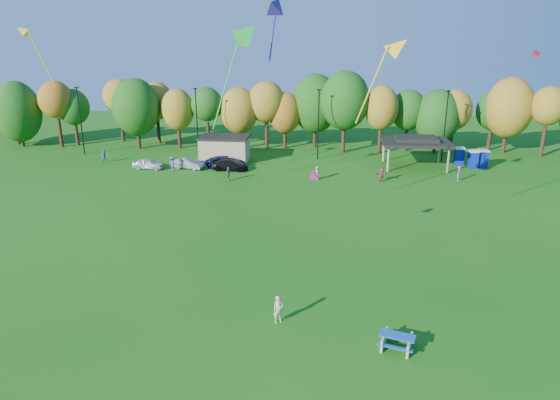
# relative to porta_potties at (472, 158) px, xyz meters

# --- Properties ---
(ground) EXTENTS (160.00, 160.00, 0.00)m
(ground) POSITION_rel_porta_potties_xyz_m (-21.13, -37.90, -1.10)
(ground) COLOR #19600F
(ground) RESTS_ON ground
(tree_line) EXTENTS (93.57, 10.55, 11.15)m
(tree_line) POSITION_rel_porta_potties_xyz_m (-22.15, 7.61, 4.82)
(tree_line) COLOR black
(tree_line) RESTS_ON ground
(lamp_posts) EXTENTS (64.50, 0.25, 9.09)m
(lamp_posts) POSITION_rel_porta_potties_xyz_m (-19.13, 2.10, 3.80)
(lamp_posts) COLOR black
(lamp_posts) RESTS_ON ground
(utility_building) EXTENTS (6.30, 4.30, 3.25)m
(utility_building) POSITION_rel_porta_potties_xyz_m (-31.13, 0.10, 0.54)
(utility_building) COLOR tan
(utility_building) RESTS_ON ground
(pavilion) EXTENTS (8.20, 6.20, 3.77)m
(pavilion) POSITION_rel_porta_potties_xyz_m (-7.13, -0.90, 2.13)
(pavilion) COLOR tan
(pavilion) RESTS_ON ground
(porta_potties) EXTENTS (3.75, 2.68, 2.18)m
(porta_potties) POSITION_rel_porta_potties_xyz_m (0.00, 0.00, 0.00)
(porta_potties) COLOR #0B1E98
(porta_potties) RESTS_ON ground
(picnic_table) EXTENTS (2.19, 1.98, 0.79)m
(picnic_table) POSITION_rel_porta_potties_xyz_m (-14.22, -39.45, -0.64)
(picnic_table) COLOR tan
(picnic_table) RESTS_ON ground
(kite_flyer) EXTENTS (0.71, 0.63, 1.64)m
(kite_flyer) POSITION_rel_porta_potties_xyz_m (-20.62, -37.49, -0.28)
(kite_flyer) COLOR beige
(kite_flyer) RESTS_ON ground
(car_a) EXTENTS (4.01, 1.95, 1.32)m
(car_a) POSITION_rel_porta_potties_xyz_m (-39.63, -4.79, -0.44)
(car_a) COLOR silver
(car_a) RESTS_ON ground
(car_b) EXTENTS (4.15, 2.49, 1.29)m
(car_b) POSITION_rel_porta_potties_xyz_m (-34.75, -4.22, -0.45)
(car_b) COLOR gray
(car_b) RESTS_ON ground
(car_c) EXTENTS (5.48, 3.68, 1.39)m
(car_c) POSITION_rel_porta_potties_xyz_m (-30.26, -3.41, -0.40)
(car_c) COLOR #0B0D42
(car_c) RESTS_ON ground
(car_d) EXTENTS (4.59, 2.06, 1.31)m
(car_d) POSITION_rel_porta_potties_xyz_m (-29.64, -4.54, -0.44)
(car_d) COLOR black
(car_d) RESTS_ON ground
(far_person_0) EXTENTS (0.65, 0.73, 1.67)m
(far_person_0) POSITION_rel_porta_potties_xyz_m (-3.14, -6.81, -0.26)
(far_person_0) COLOR #C95FC4
(far_person_0) RESTS_ON ground
(far_person_1) EXTENTS (0.97, 0.90, 1.61)m
(far_person_1) POSITION_rel_porta_potties_xyz_m (-46.34, -2.21, -0.29)
(far_person_1) COLOR teal
(far_person_1) RESTS_ON ground
(far_person_2) EXTENTS (1.50, 0.49, 1.61)m
(far_person_2) POSITION_rel_porta_potties_xyz_m (-11.83, -7.80, -0.29)
(far_person_2) COLOR #973E55
(far_person_2) RESTS_ON ground
(far_person_3) EXTENTS (0.66, 0.86, 1.57)m
(far_person_3) POSITION_rel_porta_potties_xyz_m (-19.02, -7.69, -0.31)
(far_person_3) COLOR #8B9968
(far_person_3) RESTS_ON ground
(far_person_4) EXTENTS (0.50, 0.97, 1.59)m
(far_person_4) POSITION_rel_porta_potties_xyz_m (-28.92, -9.12, -0.30)
(far_person_4) COLOR #5E7447
(far_person_4) RESTS_ON ground
(far_person_5) EXTENTS (1.38, 1.18, 1.85)m
(far_person_5) POSITION_rel_porta_potties_xyz_m (-36.36, -5.60, -0.17)
(far_person_5) COLOR #4D4292
(far_person_5) RESTS_ON ground
(kite_3) EXTENTS (1.85, 2.95, 4.63)m
(kite_3) POSITION_rel_porta_potties_xyz_m (-21.71, -27.30, 16.40)
(kite_3) COLOR navy
(kite_5) EXTENTS (1.47, 1.33, 1.20)m
(kite_5) POSITION_rel_porta_potties_xyz_m (1.11, -11.79, 12.97)
(kite_5) COLOR red
(kite_9) EXTENTS (4.17, 3.36, 7.61)m
(kite_9) POSITION_rel_porta_potties_xyz_m (-23.55, -28.14, 14.57)
(kite_9) COLOR #1CD532
(kite_10) EXTENTS (3.07, 1.08, 5.25)m
(kite_10) POSITION_rel_porta_potties_xyz_m (-43.88, -20.10, 14.72)
(kite_10) COLOR yellow
(kite_12) EXTENTS (1.11, 1.32, 1.13)m
(kite_12) POSITION_rel_porta_potties_xyz_m (-18.96, -28.79, 5.38)
(kite_12) COLOR #DC0C8C
(kite_13) EXTENTS (3.37, 1.51, 5.53)m
(kite_13) POSITION_rel_porta_potties_xyz_m (-14.03, -30.59, 13.79)
(kite_13) COLOR yellow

